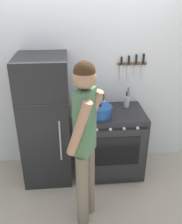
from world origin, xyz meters
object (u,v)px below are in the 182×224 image
object	(u,v)px
dutch_oven_pot	(100,111)
person	(85,139)
tea_kettle	(99,104)
utensil_jar	(127,101)
stove_range	(112,142)
refrigerator	(46,121)

from	to	relation	value
dutch_oven_pot	person	bearing A→B (deg)	-108.55
tea_kettle	utensil_jar	xyz separation A→B (m)	(0.37, 0.01, 0.02)
stove_range	utensil_jar	size ratio (longest dim) A/B	3.25
refrigerator	tea_kettle	world-z (taller)	refrigerator
stove_range	tea_kettle	world-z (taller)	tea_kettle
stove_range	tea_kettle	xyz separation A→B (m)	(-0.17, 0.15, 0.50)
tea_kettle	dutch_oven_pot	bearing A→B (deg)	-93.27
stove_range	refrigerator	bearing A→B (deg)	178.98
dutch_oven_pot	utensil_jar	xyz separation A→B (m)	(0.38, 0.26, 0.01)
refrigerator	stove_range	distance (m)	0.92
utensil_jar	stove_range	bearing A→B (deg)	-141.96
refrigerator	person	distance (m)	0.92
refrigerator	dutch_oven_pot	distance (m)	0.69
stove_range	utensil_jar	distance (m)	0.58
refrigerator	utensil_jar	distance (m)	1.07
dutch_oven_pot	person	xyz separation A→B (m)	(-0.22, -0.67, 0.03)
tea_kettle	utensil_jar	distance (m)	0.37
dutch_oven_pot	stove_range	bearing A→B (deg)	28.40
tea_kettle	person	world-z (taller)	person
stove_range	dutch_oven_pot	distance (m)	0.55
dutch_oven_pot	utensil_jar	size ratio (longest dim) A/B	1.18
stove_range	dutch_oven_pot	xyz separation A→B (m)	(-0.18, -0.10, 0.51)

